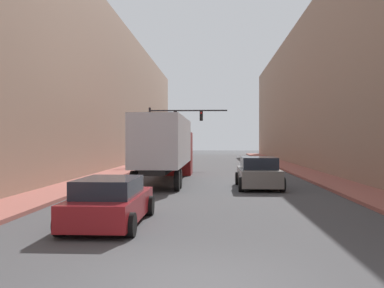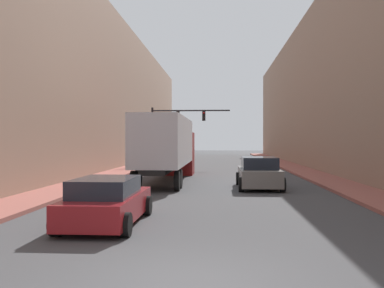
{
  "view_description": "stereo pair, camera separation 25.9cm",
  "coord_description": "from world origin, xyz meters",
  "px_view_note": "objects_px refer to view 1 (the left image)",
  "views": [
    {
      "loc": [
        0.33,
        -7.35,
        2.49
      ],
      "look_at": [
        -0.78,
        13.34,
        2.32
      ],
      "focal_mm": 40.0,
      "sensor_mm": 36.0,
      "label": 1
    },
    {
      "loc": [
        0.59,
        -7.33,
        2.49
      ],
      "look_at": [
        -0.78,
        13.34,
        2.32
      ],
      "focal_mm": 40.0,
      "sensor_mm": 36.0,
      "label": 2
    }
  ],
  "objects_px": {
    "semi_truck": "(167,146)",
    "suv_car": "(258,173)",
    "sedan_car": "(110,202)",
    "traffic_signal_gantry": "(170,125)"
  },
  "relations": [
    {
      "from": "traffic_signal_gantry",
      "to": "semi_truck",
      "type": "bearing_deg",
      "value": -84.66
    },
    {
      "from": "suv_car",
      "to": "traffic_signal_gantry",
      "type": "xyz_separation_m",
      "value": [
        -6.49,
        17.39,
        3.18
      ]
    },
    {
      "from": "semi_truck",
      "to": "traffic_signal_gantry",
      "type": "height_order",
      "value": "traffic_signal_gantry"
    },
    {
      "from": "semi_truck",
      "to": "suv_car",
      "type": "bearing_deg",
      "value": -35.36
    },
    {
      "from": "suv_car",
      "to": "traffic_signal_gantry",
      "type": "distance_m",
      "value": 18.83
    },
    {
      "from": "sedan_car",
      "to": "traffic_signal_gantry",
      "type": "height_order",
      "value": "traffic_signal_gantry"
    },
    {
      "from": "sedan_car",
      "to": "suv_car",
      "type": "height_order",
      "value": "suv_car"
    },
    {
      "from": "sedan_car",
      "to": "traffic_signal_gantry",
      "type": "distance_m",
      "value": 27.58
    },
    {
      "from": "semi_truck",
      "to": "suv_car",
      "type": "distance_m",
      "value": 6.53
    },
    {
      "from": "semi_truck",
      "to": "sedan_car",
      "type": "relative_size",
      "value": 2.81
    }
  ]
}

